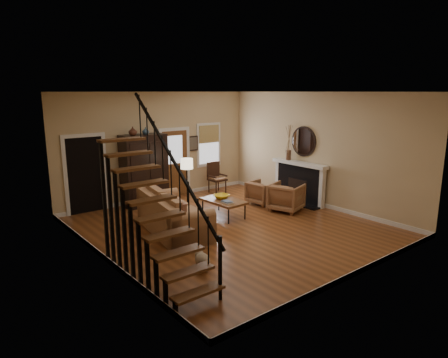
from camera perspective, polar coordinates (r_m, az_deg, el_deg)
room at (r=10.78m, az=-6.68°, el=2.70°), size 7.00×7.33×3.30m
staircase at (r=7.00m, az=-9.79°, el=-1.92°), size 0.94×2.80×3.20m
fireplace at (r=12.27m, az=10.82°, el=0.10°), size 0.33×1.95×2.30m
armoire at (r=11.91m, az=-11.33°, el=1.24°), size 1.30×0.60×2.10m
vase_a at (r=11.50m, az=-12.91°, el=6.69°), size 0.24×0.24×0.25m
vase_b at (r=11.68m, az=-11.13°, el=6.76°), size 0.20×0.20×0.21m
sofa at (r=9.63m, az=-7.22°, el=-4.92°), size 1.47×2.59×0.91m
coffee_table at (r=10.74m, az=-0.08°, el=-4.21°), size 0.77×1.26×0.47m
bowl at (r=10.80m, az=-0.37°, el=-2.52°), size 0.42×0.42×0.10m
books at (r=10.37m, az=0.43°, el=-3.30°), size 0.23×0.31×0.06m
armchair_left at (r=11.38m, az=8.89°, el=-2.58°), size 1.09×1.07×0.79m
armchair_right at (r=12.01m, az=5.41°, el=-1.94°), size 0.85×0.83×0.69m
floor_lamp at (r=11.22m, az=-5.29°, el=-0.84°), size 0.42×0.42×1.49m
side_chair at (r=13.20m, az=-0.97°, el=0.17°), size 0.54×0.54×1.02m
dog at (r=7.71m, az=-3.09°, el=-11.68°), size 0.41×0.53×0.34m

